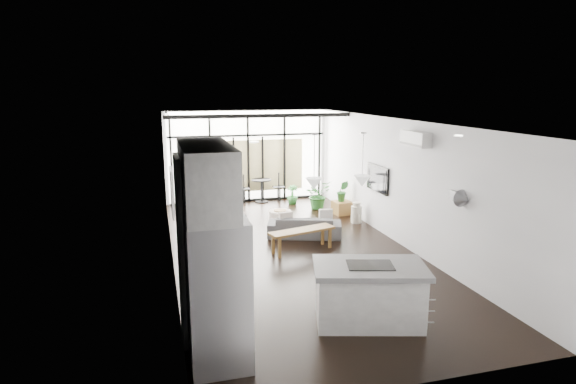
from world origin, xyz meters
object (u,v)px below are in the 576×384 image
console_bench (302,240)px  pouf (280,219)px  island (369,294)px  tv (378,178)px  fridge (218,291)px  milk_can (356,212)px  sofa (304,223)px

console_bench → pouf: 1.82m
island → tv: bearing=78.8°
fridge → milk_can: bearing=52.2°
tv → console_bench: bearing=-155.2°
pouf → milk_can: size_ratio=1.01×
pouf → milk_can: bearing=-1.8°
island → fridge: bearing=-153.3°
island → milk_can: bearing=84.2°
fridge → pouf: (2.27, 5.64, -0.74)m
fridge → milk_can: (4.31, 5.57, -0.69)m
fridge → console_bench: fridge is taller
island → tv: size_ratio=1.50×
sofa → milk_can: size_ratio=3.14×
sofa → milk_can: (1.67, 0.80, -0.06)m
pouf → milk_can: (2.05, -0.06, 0.05)m
milk_can → tv: (0.21, -0.72, 1.02)m
fridge → tv: bearing=47.0°
island → fridge: (-2.30, -0.45, 0.51)m
console_bench → island: bearing=-104.7°
sofa → console_bench: (-0.35, -0.96, -0.10)m
console_bench → milk_can: size_ratio=2.72×
pouf → console_bench: bearing=-89.5°
island → console_bench: island is taller
console_bench → milk_can: bearing=25.9°
sofa → console_bench: 1.03m
fridge → sofa: bearing=61.0°
sofa → console_bench: bearing=88.3°
fridge → island: bearing=11.1°
console_bench → tv: tv is taller
sofa → pouf: 0.94m
fridge → console_bench: bearing=59.1°
fridge → tv: fridge is taller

